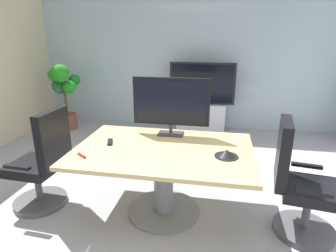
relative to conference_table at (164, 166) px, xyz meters
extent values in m
plane|color=#99999E|center=(-0.15, -0.26, -0.53)|extent=(7.61, 7.61, 0.00)
cube|color=#9EB2B7|center=(-0.15, 3.04, 0.78)|extent=(5.90, 0.10, 2.62)
cube|color=tan|center=(0.00, 0.00, 0.17)|extent=(1.74, 1.17, 0.04)
cylinder|color=slate|center=(0.00, 0.00, -0.19)|extent=(0.20, 0.20, 0.69)
cylinder|color=slate|center=(0.00, 0.00, -0.52)|extent=(0.76, 0.76, 0.03)
cylinder|color=#4C4C51|center=(-1.37, -0.11, -0.50)|extent=(0.56, 0.56, 0.06)
cylinder|color=#4C4C51|center=(-1.37, -0.11, -0.29)|extent=(0.07, 0.07, 0.36)
cube|color=black|center=(-1.37, -0.11, -0.07)|extent=(0.51, 0.51, 0.10)
cube|color=black|center=(-1.11, -0.13, 0.26)|extent=(0.12, 0.46, 0.60)
cube|color=black|center=(-1.34, 0.15, 0.05)|extent=(0.28, 0.07, 0.03)
cube|color=black|center=(-1.37, -0.37, 0.05)|extent=(0.28, 0.07, 0.03)
cylinder|color=#4C4C51|center=(1.37, -0.09, -0.50)|extent=(0.56, 0.56, 0.06)
cylinder|color=#4C4C51|center=(1.37, -0.09, -0.29)|extent=(0.07, 0.07, 0.36)
cube|color=black|center=(1.37, -0.09, -0.07)|extent=(0.55, 0.55, 0.10)
cube|color=black|center=(1.11, -0.05, 0.26)|extent=(0.16, 0.46, 0.60)
cube|color=black|center=(1.32, -0.34, 0.05)|extent=(0.28, 0.09, 0.03)
cube|color=black|center=(1.39, 0.17, 0.05)|extent=(0.28, 0.09, 0.03)
cube|color=#333338|center=(0.00, 0.40, 0.20)|extent=(0.28, 0.18, 0.02)
cylinder|color=#333338|center=(0.00, 0.40, 0.26)|extent=(0.04, 0.04, 0.10)
cube|color=black|center=(0.00, 0.42, 0.57)|extent=(0.84, 0.04, 0.52)
cube|color=black|center=(0.00, 0.40, 0.57)|extent=(0.77, 0.01, 0.47)
cube|color=#B7BABC|center=(0.19, 2.69, -0.26)|extent=(0.90, 0.36, 0.55)
cube|color=black|center=(0.19, 2.67, 0.40)|extent=(1.20, 0.06, 0.76)
cube|color=black|center=(0.19, 2.64, 0.40)|extent=(1.12, 0.01, 0.69)
cylinder|color=brown|center=(-2.40, 2.35, -0.38)|extent=(0.34, 0.34, 0.30)
cylinder|color=brown|center=(-2.40, 2.35, -0.01)|extent=(0.05, 0.05, 0.44)
sphere|color=#1F8C23|center=(-2.27, 2.32, 0.31)|extent=(0.25, 0.25, 0.25)
sphere|color=#177C25|center=(-2.27, 2.54, 0.41)|extent=(0.22, 0.22, 0.22)
sphere|color=#2C6534|center=(-2.54, 2.44, 0.30)|extent=(0.30, 0.30, 0.30)
sphere|color=#24901D|center=(-2.55, 2.30, 0.53)|extent=(0.23, 0.23, 0.23)
sphere|color=#228B1D|center=(-2.35, 2.19, 0.58)|extent=(0.33, 0.33, 0.33)
cone|color=black|center=(0.61, -0.09, 0.23)|extent=(0.19, 0.19, 0.07)
cylinder|color=black|center=(0.61, -0.09, 0.20)|extent=(0.22, 0.22, 0.01)
cube|color=black|center=(-0.57, 0.04, 0.20)|extent=(0.10, 0.18, 0.02)
cube|color=red|center=(-0.70, -0.33, 0.20)|extent=(0.12, 0.09, 0.02)
camera|label=1|loc=(0.51, -2.53, 1.28)|focal=30.19mm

